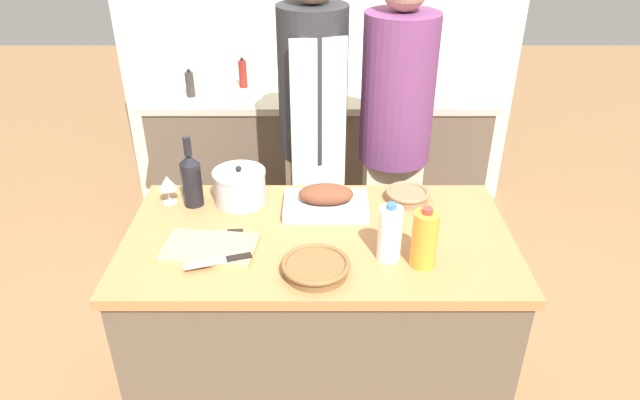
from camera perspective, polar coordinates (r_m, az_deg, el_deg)
The scene contains 20 objects.
ground_plane at distance 2.68m, azimuth -0.01°, elevation -19.36°, with size 12.00×12.00×0.00m, color #8E6642.
kitchen_island at distance 2.37m, azimuth -0.01°, elevation -12.36°, with size 1.42×0.76×0.88m.
back_counter at distance 3.63m, azimuth 0.08°, elevation 4.07°, with size 2.03×0.60×0.90m.
back_wall at distance 3.69m, azimuth 0.11°, elevation 18.05°, with size 2.53×0.10×2.55m.
roasting_pan at distance 2.22m, azimuth 0.78°, elevation -0.14°, with size 0.33×0.21×0.11m.
wicker_basket at distance 1.89m, azimuth -0.26°, elevation -6.72°, with size 0.23×0.23×0.05m.
cutting_board at distance 2.04m, azimuth -10.77°, elevation -4.72°, with size 0.34×0.23×0.02m.
stock_pot at distance 2.29m, azimuth -7.83°, elevation 1.36°, with size 0.21×0.21×0.16m.
mixing_bowl at distance 2.32m, azimuth 8.93°, elevation 0.49°, with size 0.18×0.18×0.05m.
juice_jug at distance 1.92m, azimuth 10.59°, elevation -3.87°, with size 0.09×0.09×0.22m.
milk_jug at distance 1.93m, azimuth 7.16°, elevation -3.34°, with size 0.08×0.08×0.22m.
wine_bottle_green at distance 2.28m, azimuth -12.56°, elevation 2.13°, with size 0.08×0.08×0.29m.
wine_glass_left at distance 2.33m, azimuth -14.83°, elevation 1.63°, with size 0.07×0.07×0.12m.
knife_chef at distance 1.96m, azimuth -9.74°, elevation -5.96°, with size 0.23×0.10×0.01m.
knife_paring at distance 2.13m, azimuth -9.43°, elevation -3.20°, with size 0.15×0.04×0.01m.
condiment_bottle_tall at distance 3.56m, azimuth 6.07°, elevation 12.22°, with size 0.06×0.06×0.13m.
condiment_bottle_short at distance 3.43m, azimuth -12.68°, elevation 11.26°, with size 0.05×0.05×0.16m.
condiment_bottle_extra at distance 3.53m, azimuth -7.51°, elevation 12.42°, with size 0.05×0.05×0.18m.
person_cook_aproned at distance 2.76m, azimuth -0.48°, elevation 7.37°, with size 0.32×0.35×1.74m.
person_cook_guest at distance 2.76m, azimuth 7.69°, elevation 6.60°, with size 0.34×0.34×1.72m.
Camera 1 is at (0.01, -1.75, 2.03)m, focal length 32.00 mm.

